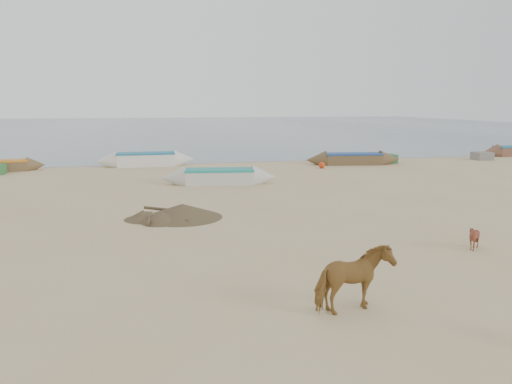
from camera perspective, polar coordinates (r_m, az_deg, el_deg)
ground at (r=15.72m, az=3.24°, el=-6.10°), size 140.00×140.00×0.00m
sea at (r=96.70m, az=-10.34°, el=7.36°), size 160.00×160.00×0.00m
cow_adult at (r=10.86m, az=11.09°, el=-9.80°), size 1.85×1.18×1.44m
calf_front at (r=16.49m, az=23.63°, el=-4.80°), size 0.71×0.64×0.77m
near_canoe at (r=27.40m, az=-4.21°, el=1.78°), size 6.41×2.16×0.85m
debris_pile at (r=19.56m, az=-8.41°, el=-2.13°), size 3.95×3.95×0.55m
waterline_canoes at (r=35.33m, az=-9.84°, el=3.54°), size 58.21×4.45×0.97m
beach_clutter at (r=35.59m, az=0.57°, el=3.52°), size 44.29×5.63×0.64m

